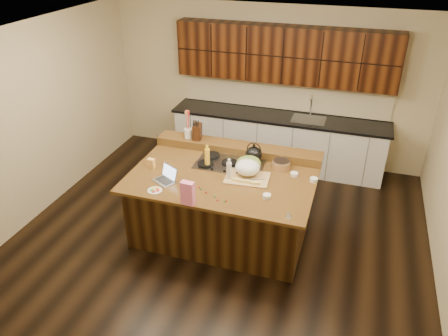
% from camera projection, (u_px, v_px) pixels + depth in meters
% --- Properties ---
extents(room, '(5.52, 5.02, 2.72)m').
position_uv_depth(room, '(223.00, 146.00, 5.48)').
color(room, black).
rests_on(room, ground).
extents(island, '(2.40, 1.60, 0.92)m').
position_uv_depth(island, '(223.00, 204.00, 5.91)').
color(island, black).
rests_on(island, ground).
extents(back_ledge, '(2.40, 0.30, 0.12)m').
position_uv_depth(back_ledge, '(238.00, 148.00, 6.24)').
color(back_ledge, black).
rests_on(back_ledge, island).
extents(cooktop, '(0.92, 0.52, 0.05)m').
position_uv_depth(cooktop, '(230.00, 164.00, 5.93)').
color(cooktop, gray).
rests_on(cooktop, island).
extents(back_counter, '(3.70, 0.66, 2.40)m').
position_uv_depth(back_counter, '(280.00, 112.00, 7.43)').
color(back_counter, silver).
rests_on(back_counter, ground).
extents(kettle, '(0.24, 0.24, 0.20)m').
position_uv_depth(kettle, '(254.00, 154.00, 5.90)').
color(kettle, black).
rests_on(kettle, cooktop).
extents(green_bowl, '(0.41, 0.41, 0.18)m').
position_uv_depth(green_bowl, '(249.00, 164.00, 5.69)').
color(green_bowl, olive).
rests_on(green_bowl, cooktop).
extents(laptop, '(0.35, 0.33, 0.20)m').
position_uv_depth(laptop, '(167.00, 177.00, 5.55)').
color(laptop, '#B7B7BC').
rests_on(laptop, island).
extents(oil_bottle, '(0.08, 0.08, 0.27)m').
position_uv_depth(oil_bottle, '(207.00, 158.00, 5.82)').
color(oil_bottle, yellow).
rests_on(oil_bottle, island).
extents(vinegar_bottle, '(0.08, 0.08, 0.25)m').
position_uv_depth(vinegar_bottle, '(229.00, 171.00, 5.53)').
color(vinegar_bottle, silver).
rests_on(vinegar_bottle, island).
extents(wooden_tray, '(0.59, 0.47, 0.23)m').
position_uv_depth(wooden_tray, '(247.00, 170.00, 5.61)').
color(wooden_tray, tan).
rests_on(wooden_tray, island).
extents(ramekin_a, '(0.12, 0.12, 0.04)m').
position_uv_depth(ramekin_a, '(267.00, 196.00, 5.21)').
color(ramekin_a, white).
rests_on(ramekin_a, island).
extents(ramekin_b, '(0.10, 0.10, 0.04)m').
position_uv_depth(ramekin_b, '(314.00, 180.00, 5.55)').
color(ramekin_b, white).
rests_on(ramekin_b, island).
extents(ramekin_c, '(0.12, 0.12, 0.04)m').
position_uv_depth(ramekin_c, '(294.00, 174.00, 5.67)').
color(ramekin_c, white).
rests_on(ramekin_c, island).
extents(strainer_bowl, '(0.28, 0.28, 0.09)m').
position_uv_depth(strainer_bowl, '(281.00, 165.00, 5.84)').
color(strainer_bowl, '#996B3F').
rests_on(strainer_bowl, island).
extents(kitchen_timer, '(0.11, 0.11, 0.07)m').
position_uv_depth(kitchen_timer, '(289.00, 214.00, 4.87)').
color(kitchen_timer, silver).
rests_on(kitchen_timer, island).
extents(pink_bag, '(0.16, 0.10, 0.29)m').
position_uv_depth(pink_bag, '(188.00, 193.00, 5.04)').
color(pink_bag, pink).
rests_on(pink_bag, island).
extents(candy_plate, '(0.21, 0.21, 0.01)m').
position_uv_depth(candy_plate, '(155.00, 190.00, 5.35)').
color(candy_plate, white).
rests_on(candy_plate, island).
extents(package_box, '(0.10, 0.08, 0.13)m').
position_uv_depth(package_box, '(151.00, 163.00, 5.83)').
color(package_box, '#F6B556').
rests_on(package_box, island).
extents(utensil_crock, '(0.13, 0.13, 0.14)m').
position_uv_depth(utensil_crock, '(189.00, 133.00, 6.38)').
color(utensil_crock, white).
rests_on(utensil_crock, back_ledge).
extents(knife_block, '(0.14, 0.20, 0.22)m').
position_uv_depth(knife_block, '(197.00, 132.00, 6.33)').
color(knife_block, black).
rests_on(knife_block, back_ledge).
extents(gumdrop_0, '(0.02, 0.02, 0.02)m').
position_uv_depth(gumdrop_0, '(192.00, 187.00, 5.41)').
color(gumdrop_0, red).
rests_on(gumdrop_0, island).
extents(gumdrop_1, '(0.02, 0.02, 0.02)m').
position_uv_depth(gumdrop_1, '(215.00, 197.00, 5.23)').
color(gumdrop_1, '#198C26').
rests_on(gumdrop_1, island).
extents(gumdrop_2, '(0.02, 0.02, 0.02)m').
position_uv_depth(gumdrop_2, '(217.00, 200.00, 5.16)').
color(gumdrop_2, red).
rests_on(gumdrop_2, island).
extents(gumdrop_3, '(0.02, 0.02, 0.02)m').
position_uv_depth(gumdrop_3, '(201.00, 189.00, 5.38)').
color(gumdrop_3, '#198C26').
rests_on(gumdrop_3, island).
extents(gumdrop_4, '(0.02, 0.02, 0.02)m').
position_uv_depth(gumdrop_4, '(206.00, 193.00, 5.30)').
color(gumdrop_4, red).
rests_on(gumdrop_4, island).
extents(gumdrop_5, '(0.02, 0.02, 0.02)m').
position_uv_depth(gumdrop_5, '(194.00, 192.00, 5.32)').
color(gumdrop_5, '#198C26').
rests_on(gumdrop_5, island).
extents(gumdrop_6, '(0.02, 0.02, 0.02)m').
position_uv_depth(gumdrop_6, '(226.00, 201.00, 5.14)').
color(gumdrop_6, red).
rests_on(gumdrop_6, island).
extents(gumdrop_7, '(0.02, 0.02, 0.02)m').
position_uv_depth(gumdrop_7, '(190.00, 194.00, 5.28)').
color(gumdrop_7, '#198C26').
rests_on(gumdrop_7, island).
extents(gumdrop_8, '(0.02, 0.02, 0.02)m').
position_uv_depth(gumdrop_8, '(199.00, 187.00, 5.42)').
color(gumdrop_8, red).
rests_on(gumdrop_8, island).
extents(gumdrop_9, '(0.02, 0.02, 0.02)m').
position_uv_depth(gumdrop_9, '(224.00, 202.00, 5.13)').
color(gumdrop_9, '#198C26').
rests_on(gumdrop_9, island).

